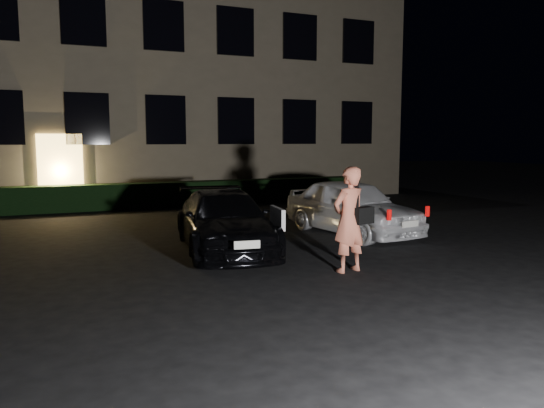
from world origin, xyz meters
name	(u,v)px	position (x,y,z in m)	size (l,w,h in m)	color
ground	(306,278)	(0.00, 0.00, 0.00)	(80.00, 80.00, 0.00)	black
building	(144,50)	(0.00, 14.99, 6.00)	(20.00, 8.11, 12.00)	#6E624F
hedge	(170,194)	(0.00, 10.50, 0.42)	(15.00, 0.70, 0.85)	black
sedan	(225,221)	(-0.56, 2.70, 0.62)	(2.31, 4.46, 1.23)	black
hatch	(352,207)	(2.92, 3.33, 0.68)	(2.14, 4.17, 1.36)	white
man	(349,219)	(0.87, 0.10, 0.93)	(0.83, 0.58, 1.85)	#D56E53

